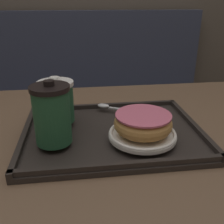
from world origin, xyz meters
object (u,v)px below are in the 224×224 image
spoon (110,107)px  coffee_cup_rear (57,101)px  coffee_cup_front (52,114)px  donut_chocolate_glazed (143,123)px

spoon → coffee_cup_rear: bearing=50.9°
coffee_cup_front → spoon: (0.15, 0.17, -0.06)m
coffee_cup_front → donut_chocolate_glazed: coffee_cup_front is taller
donut_chocolate_glazed → spoon: (-0.05, 0.18, -0.03)m
coffee_cup_front → spoon: size_ratio=1.05×
donut_chocolate_glazed → coffee_cup_rear: bearing=149.7°
coffee_cup_front → spoon: bearing=49.9°
coffee_cup_front → coffee_cup_rear: 0.11m
coffee_cup_rear → donut_chocolate_glazed: bearing=-30.3°
coffee_cup_front → donut_chocolate_glazed: bearing=-1.6°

